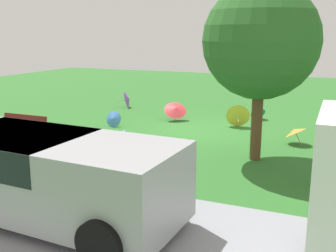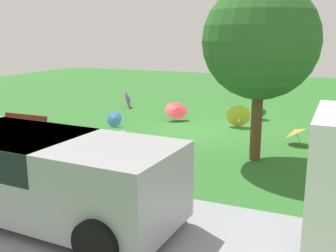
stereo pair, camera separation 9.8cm
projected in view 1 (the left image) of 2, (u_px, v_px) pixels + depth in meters
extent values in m
plane|color=#2D6B28|center=(198.00, 131.00, 13.92)|extent=(40.00, 40.00, 0.00)
cube|color=gray|center=(61.00, 223.00, 7.20)|extent=(40.00, 3.87, 0.01)
cube|color=#99999E|center=(56.00, 175.00, 7.14)|extent=(4.69, 2.12, 1.35)
cube|color=black|center=(15.00, 147.00, 7.45)|extent=(2.66, 2.04, 0.55)
cylinder|color=black|center=(29.00, 171.00, 8.77)|extent=(0.77, 0.26, 0.76)
cylinder|color=black|center=(101.00, 244.00, 5.73)|extent=(0.77, 0.26, 0.76)
cylinder|color=black|center=(161.00, 197.00, 7.40)|extent=(0.77, 0.26, 0.76)
cube|color=maroon|center=(30.00, 128.00, 12.46)|extent=(1.60, 0.46, 0.05)
cube|color=maroon|center=(25.00, 122.00, 12.23)|extent=(1.60, 0.12, 0.45)
cube|color=black|center=(15.00, 133.00, 12.76)|extent=(0.08, 0.41, 0.45)
cube|color=black|center=(47.00, 137.00, 12.27)|extent=(0.08, 0.41, 0.45)
cylinder|color=brown|center=(257.00, 119.00, 10.59)|extent=(0.29, 0.29, 2.23)
sphere|color=#286023|center=(261.00, 41.00, 10.14)|extent=(2.96, 2.96, 2.96)
cylinder|color=tan|center=(175.00, 115.00, 15.72)|extent=(0.19, 0.26, 0.41)
cone|color=#D8383F|center=(175.00, 109.00, 15.49)|extent=(1.14, 1.12, 0.60)
sphere|color=tan|center=(176.00, 108.00, 15.44)|extent=(0.06, 0.06, 0.05)
cylinder|color=tan|center=(298.00, 139.00, 12.20)|extent=(0.22, 0.08, 0.35)
cone|color=orange|center=(295.00, 131.00, 12.23)|extent=(0.79, 0.81, 0.45)
sphere|color=tan|center=(294.00, 129.00, 12.24)|extent=(0.06, 0.05, 0.05)
cylinder|color=tan|center=(336.00, 177.00, 8.60)|extent=(0.17, 0.42, 0.20)
cylinder|color=tan|center=(116.00, 120.00, 14.73)|extent=(0.02, 0.35, 0.15)
cone|color=#4C8CE5|center=(113.00, 119.00, 14.51)|extent=(0.59, 0.30, 0.59)
sphere|color=tan|center=(112.00, 119.00, 14.47)|extent=(0.04, 0.05, 0.05)
cylinder|color=tan|center=(238.00, 119.00, 14.25)|extent=(0.16, 0.45, 0.15)
cone|color=yellow|center=(238.00, 115.00, 14.53)|extent=(0.93, 0.62, 0.86)
sphere|color=tan|center=(238.00, 114.00, 14.59)|extent=(0.05, 0.05, 0.04)
cylinder|color=tan|center=(259.00, 117.00, 15.69)|extent=(0.17, 0.24, 0.24)
cone|color=teal|center=(258.00, 112.00, 15.82)|extent=(0.75, 0.72, 0.51)
sphere|color=tan|center=(257.00, 111.00, 15.85)|extent=(0.06, 0.06, 0.05)
cylinder|color=tan|center=(118.00, 147.00, 11.32)|extent=(0.31, 0.11, 0.39)
cone|color=#4C8CE5|center=(111.00, 138.00, 11.28)|extent=(1.05, 1.11, 0.71)
sphere|color=tan|center=(109.00, 135.00, 11.27)|extent=(0.06, 0.05, 0.05)
cylinder|color=tan|center=(122.00, 101.00, 18.31)|extent=(0.42, 0.17, 0.13)
cone|color=purple|center=(128.00, 99.00, 18.27)|extent=(0.53, 0.80, 0.75)
sphere|color=tan|center=(129.00, 99.00, 18.27)|extent=(0.05, 0.05, 0.04)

